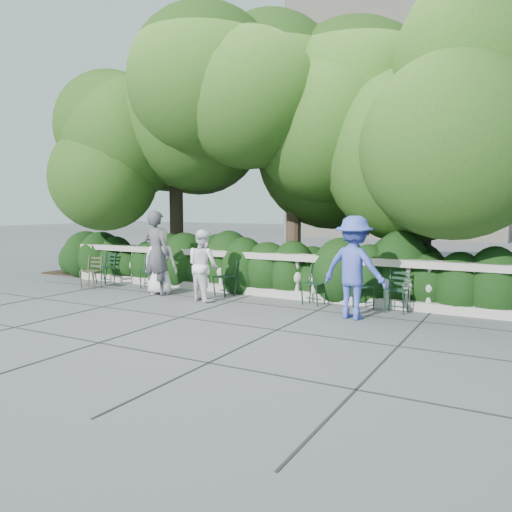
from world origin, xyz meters
The scene contains 15 objects.
ground centered at (0.00, 0.00, 0.00)m, with size 90.00×90.00×0.00m, color #4C4D53.
balustrade centered at (0.00, 1.80, 0.49)m, with size 12.00×0.44×1.00m.
shrub_hedge centered at (0.00, 3.00, 0.00)m, with size 15.00×2.60×1.70m, color black, non-canonical shape.
tree_canopy centered at (0.69, 3.19, 3.96)m, with size 15.04×6.52×6.78m.
chair_a centered at (-4.82, 1.18, 0.00)m, with size 0.44×0.48×0.84m, color black, non-canonical shape.
chair_b centered at (-3.20, 1.19, 0.00)m, with size 0.44×0.48×0.84m, color black, non-canonical shape.
chair_c centered at (-1.03, 1.16, 0.00)m, with size 0.44×0.48×0.84m, color black, non-canonical shape.
chair_d centered at (2.90, 1.23, 0.00)m, with size 0.44×0.48×0.84m, color black, non-canonical shape.
chair_e centered at (1.16, 1.22, 0.00)m, with size 0.44×0.48×0.84m, color black, non-canonical shape.
chair_f centered at (2.29, 1.34, 0.00)m, with size 0.44×0.48×0.84m, color black, non-canonical shape.
chair_weathered centered at (-4.44, 0.39, 0.00)m, with size 0.44×0.48×0.84m, color black, non-canonical shape.
person_businessman centered at (-2.43, 0.74, 0.78)m, with size 0.77×0.50×1.57m, color silver.
person_woman_grey centered at (-2.45, 0.66, 0.98)m, with size 0.72×0.47×1.96m, color #414046.
person_casual_man centered at (-1.10, 0.59, 0.78)m, with size 0.76×0.59×1.56m, color white.
person_older_blue centered at (2.34, 0.49, 0.94)m, with size 1.22×0.70×1.89m, color #3949AB.
Camera 1 is at (5.15, -8.29, 2.05)m, focal length 35.00 mm.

